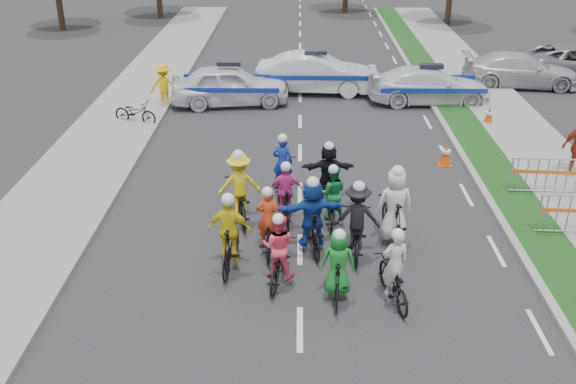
{
  "coord_description": "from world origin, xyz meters",
  "views": [
    {
      "loc": [
        -0.06,
        -10.0,
        7.76
      ],
      "look_at": [
        -0.3,
        3.82,
        1.1
      ],
      "focal_mm": 40.0,
      "sensor_mm": 36.0,
      "label": 1
    }
  ],
  "objects_px": {
    "rider_0": "(394,277)",
    "cone_0": "(446,155)",
    "rider_8": "(332,202)",
    "rider_7": "(394,213)",
    "barrier_2": "(546,177)",
    "rider_10": "(240,193)",
    "civilian_sedan": "(520,70)",
    "police_car_2": "(429,85)",
    "rider_11": "(328,177)",
    "police_car_1": "(315,74)",
    "rider_5": "(312,220)",
    "marshal_hiviz": "(164,85)",
    "parked_bike": "(135,112)",
    "cone_1": "(489,116)",
    "rider_4": "(357,226)",
    "rider_1": "(338,271)",
    "rider_3": "(230,240)",
    "rider_12": "(283,174)",
    "rider_2": "(279,256)",
    "police_car_0": "(230,85)",
    "rider_6": "(268,230)",
    "rider_9": "(286,199)"
  },
  "relations": [
    {
      "from": "rider_0",
      "to": "cone_0",
      "type": "height_order",
      "value": "rider_0"
    },
    {
      "from": "cone_0",
      "to": "rider_8",
      "type": "bearing_deg",
      "value": -133.51
    },
    {
      "from": "rider_7",
      "to": "barrier_2",
      "type": "distance_m",
      "value": 5.21
    },
    {
      "from": "rider_8",
      "to": "rider_10",
      "type": "bearing_deg",
      "value": -1.35
    },
    {
      "from": "civilian_sedan",
      "to": "police_car_2",
      "type": "bearing_deg",
      "value": 124.29
    },
    {
      "from": "rider_7",
      "to": "rider_11",
      "type": "distance_m",
      "value": 2.6
    },
    {
      "from": "police_car_1",
      "to": "rider_0",
      "type": "bearing_deg",
      "value": -171.71
    },
    {
      "from": "rider_5",
      "to": "marshal_hiviz",
      "type": "height_order",
      "value": "rider_5"
    },
    {
      "from": "parked_bike",
      "to": "cone_1",
      "type": "bearing_deg",
      "value": -71.9
    },
    {
      "from": "rider_11",
      "to": "parked_bike",
      "type": "xyz_separation_m",
      "value": [
        -6.61,
        6.15,
        -0.32
      ]
    },
    {
      "from": "rider_4",
      "to": "rider_7",
      "type": "relative_size",
      "value": 0.93
    },
    {
      "from": "rider_5",
      "to": "civilian_sedan",
      "type": "xyz_separation_m",
      "value": [
        9.0,
        13.67,
        -0.11
      ]
    },
    {
      "from": "rider_1",
      "to": "marshal_hiviz",
      "type": "bearing_deg",
      "value": -61.28
    },
    {
      "from": "rider_11",
      "to": "marshal_hiviz",
      "type": "relative_size",
      "value": 1.07
    },
    {
      "from": "rider_7",
      "to": "police_car_1",
      "type": "xyz_separation_m",
      "value": [
        -1.58,
        12.24,
        0.0
      ]
    },
    {
      "from": "police_car_1",
      "to": "rider_3",
      "type": "bearing_deg",
      "value": 174.19
    },
    {
      "from": "rider_3",
      "to": "police_car_1",
      "type": "height_order",
      "value": "rider_3"
    },
    {
      "from": "rider_0",
      "to": "rider_1",
      "type": "xyz_separation_m",
      "value": [
        -1.13,
        0.06,
        0.08
      ]
    },
    {
      "from": "rider_12",
      "to": "rider_8",
      "type": "bearing_deg",
      "value": 132.28
    },
    {
      "from": "rider_8",
      "to": "parked_bike",
      "type": "height_order",
      "value": "rider_8"
    },
    {
      "from": "rider_3",
      "to": "cone_0",
      "type": "xyz_separation_m",
      "value": [
        5.96,
        5.92,
        -0.39
      ]
    },
    {
      "from": "rider_2",
      "to": "police_car_2",
      "type": "xyz_separation_m",
      "value": [
        5.49,
        12.71,
        0.04
      ]
    },
    {
      "from": "rider_7",
      "to": "rider_2",
      "type": "bearing_deg",
      "value": 25.48
    },
    {
      "from": "rider_2",
      "to": "police_car_1",
      "type": "height_order",
      "value": "rider_2"
    },
    {
      "from": "parked_bike",
      "to": "police_car_1",
      "type": "bearing_deg",
      "value": -40.88
    },
    {
      "from": "police_car_2",
      "to": "marshal_hiviz",
      "type": "height_order",
      "value": "marshal_hiviz"
    },
    {
      "from": "cone_0",
      "to": "parked_bike",
      "type": "relative_size",
      "value": 0.43
    },
    {
      "from": "rider_12",
      "to": "police_car_2",
      "type": "height_order",
      "value": "rider_12"
    },
    {
      "from": "cone_0",
      "to": "police_car_2",
      "type": "bearing_deg",
      "value": 84.43
    },
    {
      "from": "rider_5",
      "to": "rider_8",
      "type": "height_order",
      "value": "rider_5"
    },
    {
      "from": "rider_4",
      "to": "rider_7",
      "type": "distance_m",
      "value": 1.05
    },
    {
      "from": "rider_11",
      "to": "police_car_0",
      "type": "height_order",
      "value": "rider_11"
    },
    {
      "from": "rider_6",
      "to": "marshal_hiviz",
      "type": "height_order",
      "value": "rider_6"
    },
    {
      "from": "rider_4",
      "to": "rider_11",
      "type": "distance_m",
      "value": 2.72
    },
    {
      "from": "police_car_1",
      "to": "barrier_2",
      "type": "distance_m",
      "value": 11.39
    },
    {
      "from": "rider_5",
      "to": "rider_9",
      "type": "relative_size",
      "value": 1.13
    },
    {
      "from": "rider_5",
      "to": "police_car_2",
      "type": "distance_m",
      "value": 12.31
    },
    {
      "from": "rider_8",
      "to": "rider_12",
      "type": "xyz_separation_m",
      "value": [
        -1.27,
        1.77,
        -0.03
      ]
    },
    {
      "from": "rider_2",
      "to": "civilian_sedan",
      "type": "xyz_separation_m",
      "value": [
        9.73,
        15.02,
        0.05
      ]
    },
    {
      "from": "marshal_hiviz",
      "to": "cone_0",
      "type": "xyz_separation_m",
      "value": [
        9.62,
        -5.61,
        -0.48
      ]
    },
    {
      "from": "civilian_sedan",
      "to": "parked_bike",
      "type": "bearing_deg",
      "value": 113.92
    },
    {
      "from": "rider_0",
      "to": "rider_6",
      "type": "xyz_separation_m",
      "value": [
        -2.64,
        1.92,
        -0.01
      ]
    },
    {
      "from": "police_car_0",
      "to": "rider_11",
      "type": "bearing_deg",
      "value": -165.94
    },
    {
      "from": "rider_8",
      "to": "marshal_hiviz",
      "type": "distance_m",
      "value": 11.17
    },
    {
      "from": "rider_4",
      "to": "rider_11",
      "type": "bearing_deg",
      "value": -74.69
    },
    {
      "from": "rider_1",
      "to": "rider_12",
      "type": "distance_m",
      "value": 5.14
    },
    {
      "from": "barrier_2",
      "to": "rider_0",
      "type": "bearing_deg",
      "value": -133.94
    },
    {
      "from": "police_car_1",
      "to": "rider_1",
      "type": "bearing_deg",
      "value": -176.13
    },
    {
      "from": "rider_3",
      "to": "cone_1",
      "type": "height_order",
      "value": "rider_3"
    },
    {
      "from": "rider_12",
      "to": "marshal_hiviz",
      "type": "bearing_deg",
      "value": -51.74
    }
  ]
}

